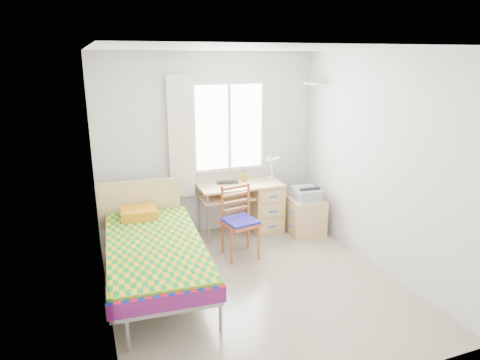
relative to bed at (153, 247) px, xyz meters
name	(u,v)px	position (x,y,z in m)	size (l,w,h in m)	color
floor	(255,285)	(1.07, -0.41, -0.47)	(3.50, 3.50, 0.00)	#BCAD93
ceiling	(258,48)	(1.07, -0.41, 2.13)	(3.50, 3.50, 0.00)	white
wall_back	(209,145)	(1.07, 1.34, 0.83)	(3.20, 3.20, 0.00)	silver
wall_left	(99,192)	(-0.53, -0.41, 0.83)	(3.50, 3.50, 0.00)	silver
wall_right	(380,163)	(2.67, -0.41, 0.83)	(3.50, 3.50, 0.00)	silver
window	(229,127)	(1.37, 1.31, 1.08)	(1.10, 0.04, 1.30)	white
curtain	(181,138)	(0.65, 1.27, 0.98)	(0.35, 0.05, 1.70)	beige
floating_shelf	(315,84)	(2.56, 0.99, 1.68)	(0.20, 0.32, 0.03)	white
bed	(153,247)	(0.00, 0.00, 0.00)	(1.19, 2.31, 0.97)	#93969C
desk	(261,204)	(1.76, 1.05, -0.06)	(1.23, 0.59, 0.76)	tan
chair	(240,217)	(1.18, 0.39, 0.06)	(0.48, 0.48, 0.94)	#A94920
cabinet	(306,217)	(2.33, 0.68, -0.20)	(0.54, 0.49, 0.53)	tan
printer	(306,193)	(2.34, 0.71, 0.15)	(0.37, 0.42, 0.17)	#999CA1
laptop	(228,183)	(1.28, 1.12, 0.30)	(0.31, 0.20, 0.02)	black
pen_cup	(244,178)	(1.55, 1.19, 0.34)	(0.08, 0.08, 0.11)	orange
task_lamp	(271,164)	(1.91, 1.02, 0.55)	(0.23, 0.33, 0.43)	white
book	(228,197)	(1.25, 1.04, 0.12)	(0.17, 0.23, 0.02)	gray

